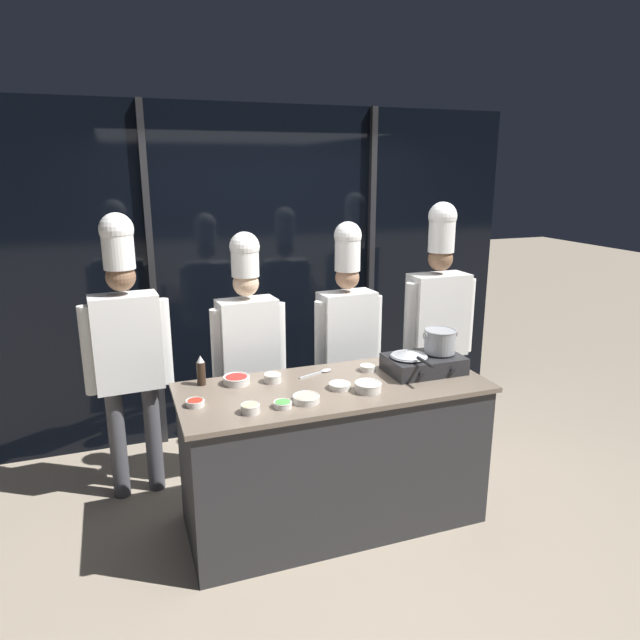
# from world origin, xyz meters

# --- Properties ---
(ground_plane) EXTENTS (24.00, 24.00, 0.00)m
(ground_plane) POSITION_xyz_m (0.00, 0.00, 0.00)
(ground_plane) COLOR gray
(window_wall_back) EXTENTS (4.38, 0.09, 2.70)m
(window_wall_back) POSITION_xyz_m (0.00, 1.54, 1.35)
(window_wall_back) COLOR black
(window_wall_back) RESTS_ON ground_plane
(demo_counter) EXTENTS (1.89, 0.77, 0.93)m
(demo_counter) POSITION_xyz_m (0.00, 0.00, 0.47)
(demo_counter) COLOR #2D2D30
(demo_counter) RESTS_ON ground_plane
(portable_stove) EXTENTS (0.49, 0.33, 0.12)m
(portable_stove) POSITION_xyz_m (0.63, 0.02, 0.99)
(portable_stove) COLOR #28282B
(portable_stove) RESTS_ON demo_counter
(frying_pan) EXTENTS (0.24, 0.41, 0.04)m
(frying_pan) POSITION_xyz_m (0.52, 0.02, 1.07)
(frying_pan) COLOR #ADAFB5
(frying_pan) RESTS_ON portable_stove
(stock_pot) EXTENTS (0.23, 0.21, 0.15)m
(stock_pot) POSITION_xyz_m (0.75, 0.02, 1.13)
(stock_pot) COLOR #93969B
(stock_pot) RESTS_ON portable_stove
(squeeze_bottle_soy) EXTENTS (0.05, 0.05, 0.19)m
(squeeze_bottle_soy) POSITION_xyz_m (-0.76, 0.29, 1.02)
(squeeze_bottle_soy) COLOR #332319
(squeeze_bottle_soy) RESTS_ON demo_counter
(prep_bowl_ginger) EXTENTS (0.11, 0.11, 0.05)m
(prep_bowl_ginger) POSITION_xyz_m (-0.57, -0.22, 0.96)
(prep_bowl_ginger) COLOR silver
(prep_bowl_ginger) RESTS_ON demo_counter
(prep_bowl_scallions) EXTENTS (0.11, 0.11, 0.03)m
(prep_bowl_scallions) POSITION_xyz_m (-0.39, -0.21, 0.95)
(prep_bowl_scallions) COLOR silver
(prep_bowl_scallions) RESTS_ON demo_counter
(prep_bowl_garlic) EXTENTS (0.16, 0.16, 0.06)m
(prep_bowl_garlic) POSITION_xyz_m (0.16, -0.16, 0.96)
(prep_bowl_garlic) COLOR silver
(prep_bowl_garlic) RESTS_ON demo_counter
(prep_bowl_shrimp) EXTENTS (0.16, 0.16, 0.04)m
(prep_bowl_shrimp) POSITION_xyz_m (-0.24, -0.18, 0.95)
(prep_bowl_shrimp) COLOR silver
(prep_bowl_shrimp) RESTS_ON demo_counter
(prep_bowl_noodles) EXTENTS (0.11, 0.11, 0.05)m
(prep_bowl_noodles) POSITION_xyz_m (-0.34, 0.18, 0.96)
(prep_bowl_noodles) COLOR silver
(prep_bowl_noodles) RESTS_ON demo_counter
(prep_bowl_rice) EXTENTS (0.13, 0.13, 0.04)m
(prep_bowl_rice) POSITION_xyz_m (0.01, -0.06, 0.95)
(prep_bowl_rice) COLOR silver
(prep_bowl_rice) RESTS_ON demo_counter
(prep_bowl_chili_flakes) EXTENTS (0.11, 0.11, 0.04)m
(prep_bowl_chili_flakes) POSITION_xyz_m (-0.84, -0.02, 0.95)
(prep_bowl_chili_flakes) COLOR silver
(prep_bowl_chili_flakes) RESTS_ON demo_counter
(prep_bowl_bell_pepper) EXTENTS (0.17, 0.17, 0.05)m
(prep_bowl_bell_pepper) POSITION_xyz_m (-0.55, 0.23, 0.96)
(prep_bowl_bell_pepper) COLOR silver
(prep_bowl_bell_pepper) RESTS_ON demo_counter
(prep_bowl_onion) EXTENTS (0.10, 0.10, 0.04)m
(prep_bowl_onion) POSITION_xyz_m (0.30, 0.16, 0.95)
(prep_bowl_onion) COLOR silver
(prep_bowl_onion) RESTS_ON demo_counter
(serving_spoon_solid) EXTENTS (0.25, 0.12, 0.02)m
(serving_spoon_solid) POSITION_xyz_m (0.01, 0.23, 0.94)
(serving_spoon_solid) COLOR #B2B5BA
(serving_spoon_solid) RESTS_ON demo_counter
(chef_head) EXTENTS (0.56, 0.25, 1.95)m
(chef_head) POSITION_xyz_m (-1.17, 0.77, 1.12)
(chef_head) COLOR #4C4C51
(chef_head) RESTS_ON ground_plane
(chef_sous) EXTENTS (0.53, 0.24, 1.81)m
(chef_sous) POSITION_xyz_m (-0.37, 0.69, 1.05)
(chef_sous) COLOR #4C4C51
(chef_sous) RESTS_ON ground_plane
(chef_line) EXTENTS (0.54, 0.24, 1.85)m
(chef_line) POSITION_xyz_m (0.39, 0.73, 1.05)
(chef_line) COLOR #4C4C51
(chef_line) RESTS_ON ground_plane
(chef_pastry) EXTENTS (0.60, 0.24, 1.97)m
(chef_pastry) POSITION_xyz_m (1.14, 0.70, 1.11)
(chef_pastry) COLOR #4C4C51
(chef_pastry) RESTS_ON ground_plane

